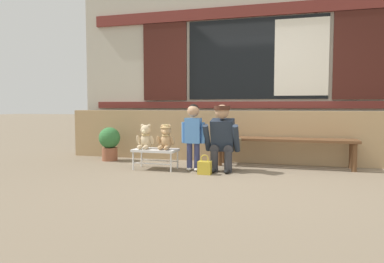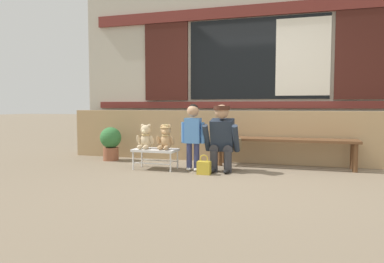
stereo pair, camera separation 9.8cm
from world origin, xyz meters
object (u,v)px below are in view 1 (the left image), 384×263
object	(u,v)px
adult_crouching	(223,138)
potted_plant	(110,142)
small_display_bench	(156,151)
teddy_bear_plain	(145,138)
child_standing	(193,130)
handbag_on_ground	(205,167)
wooden_bench_long	(284,143)
teddy_bear_with_hat	(166,138)

from	to	relation	value
adult_crouching	potted_plant	distance (m)	2.11
small_display_bench	teddy_bear_plain	world-z (taller)	teddy_bear_plain
small_display_bench	adult_crouching	size ratio (longest dim) A/B	0.67
small_display_bench	child_standing	bearing A→B (deg)	3.11
adult_crouching	handbag_on_ground	size ratio (longest dim) A/B	3.49
wooden_bench_long	handbag_on_ground	bearing A→B (deg)	-138.36
teddy_bear_plain	teddy_bear_with_hat	world-z (taller)	same
child_standing	adult_crouching	xyz separation A→B (m)	(0.42, 0.10, -0.11)
wooden_bench_long	child_standing	distance (m)	1.44
teddy_bear_plain	small_display_bench	bearing A→B (deg)	-0.51
wooden_bench_long	potted_plant	xyz separation A→B (m)	(-2.88, -0.14, -0.05)
small_display_bench	adult_crouching	xyz separation A→B (m)	(0.98, 0.13, 0.21)
teddy_bear_with_hat	potted_plant	size ratio (longest dim) A/B	0.64
small_display_bench	handbag_on_ground	world-z (taller)	small_display_bench
handbag_on_ground	wooden_bench_long	bearing A→B (deg)	41.64
wooden_bench_long	teddy_bear_plain	world-z (taller)	teddy_bear_plain
small_display_bench	adult_crouching	bearing A→B (deg)	7.42
handbag_on_ground	potted_plant	world-z (taller)	potted_plant
small_display_bench	adult_crouching	world-z (taller)	adult_crouching
wooden_bench_long	potted_plant	bearing A→B (deg)	-177.18
small_display_bench	potted_plant	distance (m)	1.22
teddy_bear_plain	adult_crouching	xyz separation A→B (m)	(1.14, 0.13, 0.02)
handbag_on_ground	potted_plant	bearing A→B (deg)	157.56
child_standing	potted_plant	xyz separation A→B (m)	(-1.64, 0.55, -0.27)
small_display_bench	adult_crouching	distance (m)	1.01
potted_plant	adult_crouching	bearing A→B (deg)	-12.33
teddy_bear_plain	teddy_bear_with_hat	bearing A→B (deg)	0.13
teddy_bear_with_hat	handbag_on_ground	size ratio (longest dim) A/B	1.34
teddy_bear_plain	child_standing	bearing A→B (deg)	2.32
wooden_bench_long	small_display_bench	world-z (taller)	wooden_bench_long
potted_plant	wooden_bench_long	bearing A→B (deg)	2.82
small_display_bench	teddy_bear_with_hat	size ratio (longest dim) A/B	1.76
teddy_bear_with_hat	child_standing	size ratio (longest dim) A/B	0.38
teddy_bear_with_hat	handbag_on_ground	world-z (taller)	teddy_bear_with_hat
teddy_bear_with_hat	potted_plant	bearing A→B (deg)	154.95
handbag_on_ground	teddy_bear_plain	bearing A→B (deg)	168.52
teddy_bear_plain	teddy_bear_with_hat	size ratio (longest dim) A/B	1.00
teddy_bear_plain	teddy_bear_with_hat	xyz separation A→B (m)	(0.32, 0.00, 0.01)
teddy_bear_with_hat	child_standing	bearing A→B (deg)	4.03
wooden_bench_long	adult_crouching	distance (m)	1.03
wooden_bench_long	child_standing	xyz separation A→B (m)	(-1.25, -0.69, 0.22)
wooden_bench_long	adult_crouching	size ratio (longest dim) A/B	2.21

